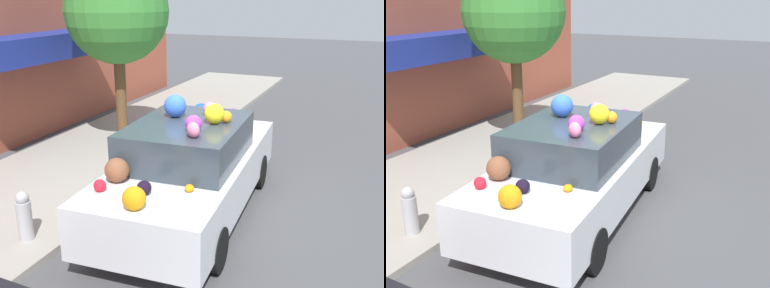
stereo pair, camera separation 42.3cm
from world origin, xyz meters
The scene contains 5 objects.
ground_plane centered at (0.00, 0.00, 0.00)m, with size 60.00×60.00×0.00m, color #4C4C4F.
sidewalk_curb centered at (0.00, 2.70, 0.05)m, with size 24.00×3.20×0.10m.
street_tree centered at (2.37, 2.62, 2.92)m, with size 2.17×2.17×3.92m.
fire_hydrant centered at (-1.77, 1.61, 0.45)m, with size 0.20×0.20×0.70m.
art_car centered at (-0.02, -0.08, 0.79)m, with size 4.50×2.02×1.86m.
Camera 1 is at (-5.84, -2.58, 3.27)m, focal length 42.00 mm.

